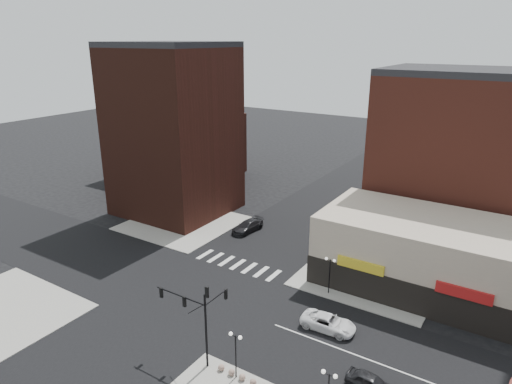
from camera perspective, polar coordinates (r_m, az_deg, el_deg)
The scene contains 17 objects.
ground at distance 50.82m, azimuth -7.62°, elevation -12.65°, with size 240.00×240.00×0.00m, color black.
road_ew at distance 50.81m, azimuth -7.62°, elevation -12.64°, with size 200.00×14.00×0.02m, color black.
road_ns at distance 50.81m, azimuth -7.62°, elevation -12.63°, with size 14.00×200.00×0.02m, color black.
sidewalk_nw at distance 69.12m, azimuth -9.15°, elevation -3.83°, with size 15.00×15.00×0.12m, color gray.
sidewalk_ne at distance 55.80m, azimuth 14.18°, elevation -9.96°, with size 15.00×15.00×0.12m, color gray.
building_nw at distance 71.28m, azimuth -10.26°, elevation 7.27°, with size 16.00×15.00×25.00m, color #3D1B13.
building_nw_low at distance 92.40m, azimuth -9.51°, elevation 5.79°, with size 20.00×18.00×12.00m, color #3D1B13.
building_ne_midrise at distance 64.72m, azimuth 23.09°, elevation 3.53°, with size 18.00×15.00×22.00m, color brown.
building_ne_row at distance 53.47m, azimuth 21.27°, elevation -8.15°, with size 24.20×12.20×8.00m.
traffic_signal at distance 39.15m, azimuth -7.12°, elevation -14.50°, with size 5.59×3.09×7.77m.
street_lamp_se_a at distance 38.10m, azimuth -2.57°, elevation -18.50°, with size 1.22×0.32×4.16m.
street_lamp_se_b at distance 35.10m, azimuth 9.08°, elevation -22.57°, with size 1.22×0.32×4.16m.
street_lamp_ne at distance 49.61m, azimuth 9.22°, elevation -9.19°, with size 1.22×0.32×4.16m.
bollard_row at distance 39.21m, azimuth -0.37°, elevation -22.68°, with size 6.84×0.54×0.54m.
white_suv at distance 45.43m, azimuth 9.04°, elevation -15.83°, with size 2.41×5.22×1.45m, color white.
dark_sedan_east at distance 39.74m, azimuth 14.21°, elevation -22.13°, with size 1.64×4.07×1.39m, color black.
dark_sedan_north at distance 65.23m, azimuth -1.06°, elevation -4.31°, with size 2.19×5.39×1.56m, color black.
Camera 1 is at (28.69, -32.63, 26.35)m, focal length 32.00 mm.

